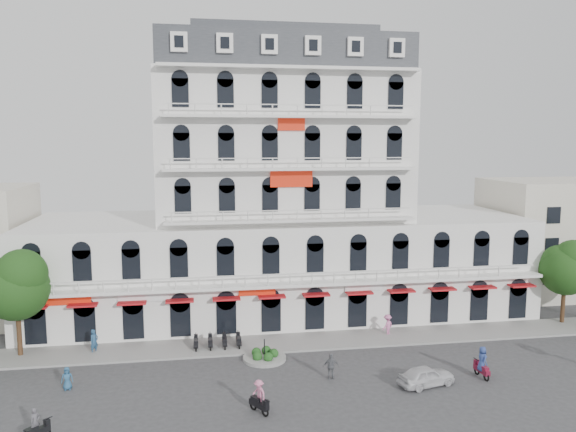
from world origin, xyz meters
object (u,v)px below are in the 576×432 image
(rider_west, at_px, (36,428))
(rider_east, at_px, (482,362))
(rider_center, at_px, (259,396))
(parked_car, at_px, (426,376))

(rider_west, height_order, rider_east, rider_east)
(rider_center, bearing_deg, rider_east, 65.44)
(parked_car, height_order, rider_east, rider_east)
(parked_car, xyz_separation_m, rider_east, (4.24, 0.56, 0.45))
(rider_west, relative_size, rider_east, 0.87)
(rider_west, height_order, rider_center, rider_center)
(parked_car, relative_size, rider_east, 1.75)
(rider_west, xyz_separation_m, rider_center, (12.18, 1.32, 0.26))
(rider_east, relative_size, rider_center, 1.07)
(parked_car, bearing_deg, rider_west, 84.53)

